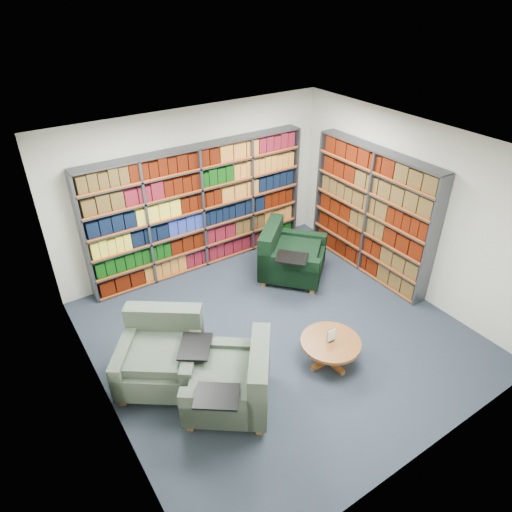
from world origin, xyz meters
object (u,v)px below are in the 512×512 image
coffee_table (330,345)px  chair_teal_front (236,383)px  chair_green_right (287,257)px  chair_teal_left (162,354)px

coffee_table → chair_teal_front: bearing=176.1°
coffee_table → chair_green_right: bearing=68.7°
chair_teal_left → chair_green_right: chair_green_right is taller
chair_green_right → coffee_table: (-0.79, -2.02, -0.07)m
chair_green_right → chair_teal_left: bearing=-160.3°
chair_green_right → coffee_table: size_ratio=1.78×
chair_green_right → chair_teal_front: 2.94m
chair_teal_front → coffee_table: 1.44m
chair_green_right → coffee_table: chair_green_right is taller
chair_teal_left → chair_green_right: bearing=19.7°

